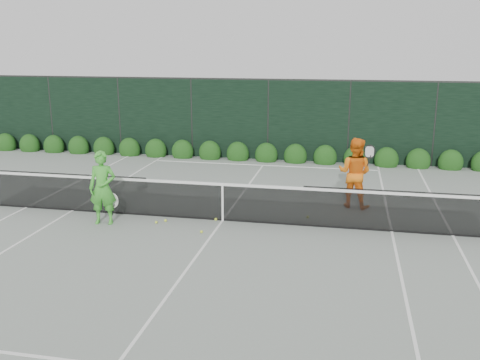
# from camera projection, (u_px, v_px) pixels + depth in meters

# --- Properties ---
(ground) EXTENTS (80.00, 80.00, 0.00)m
(ground) POSITION_uv_depth(u_px,v_px,m) (223.00, 221.00, 13.45)
(ground) COLOR gray
(ground) RESTS_ON ground
(tennis_net) EXTENTS (12.90, 0.10, 1.07)m
(tennis_net) POSITION_uv_depth(u_px,v_px,m) (222.00, 200.00, 13.32)
(tennis_net) COLOR black
(tennis_net) RESTS_ON ground
(player_woman) EXTENTS (0.73, 0.54, 1.82)m
(player_woman) POSITION_uv_depth(u_px,v_px,m) (103.00, 188.00, 13.03)
(player_woman) COLOR green
(player_woman) RESTS_ON ground
(player_man) EXTENTS (1.10, 0.97, 1.90)m
(player_man) POSITION_uv_depth(u_px,v_px,m) (355.00, 173.00, 14.36)
(player_man) COLOR orange
(player_man) RESTS_ON ground
(court_lines) EXTENTS (11.03, 23.83, 0.01)m
(court_lines) POSITION_uv_depth(u_px,v_px,m) (223.00, 220.00, 13.44)
(court_lines) COLOR white
(court_lines) RESTS_ON ground
(windscreen_fence) EXTENTS (32.00, 21.07, 3.06)m
(windscreen_fence) POSITION_uv_depth(u_px,v_px,m) (190.00, 191.00, 10.50)
(windscreen_fence) COLOR black
(windscreen_fence) RESTS_ON ground
(hedge_row) EXTENTS (31.66, 0.65, 0.94)m
(hedge_row) POSITION_uv_depth(u_px,v_px,m) (266.00, 155.00, 20.17)
(hedge_row) COLOR #13390F
(hedge_row) RESTS_ON ground
(tennis_balls) EXTENTS (3.71, 1.67, 0.07)m
(tennis_balls) POSITION_uv_depth(u_px,v_px,m) (210.00, 222.00, 13.23)
(tennis_balls) COLOR #D2E833
(tennis_balls) RESTS_ON ground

